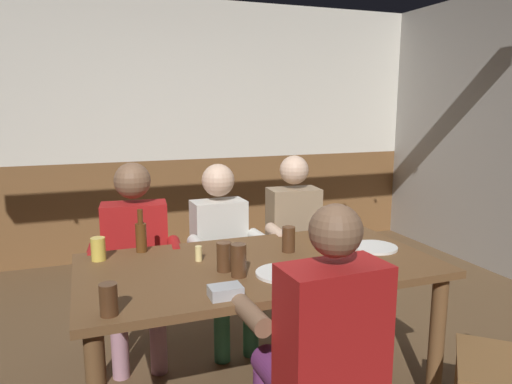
{
  "coord_description": "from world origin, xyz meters",
  "views": [
    {
      "loc": [
        -0.83,
        -2.37,
        1.59
      ],
      "look_at": [
        0.0,
        -0.09,
        1.14
      ],
      "focal_mm": 33.48,
      "sensor_mm": 36.0,
      "label": 1
    }
  ],
  "objects": [
    {
      "name": "pint_glass_3",
      "position": [
        0.45,
        -0.21,
        0.85
      ],
      "size": [
        0.08,
        0.08,
        0.13
      ],
      "primitive_type": "cylinder",
      "color": "gold",
      "rests_on": "dining_table"
    },
    {
      "name": "bottle_0",
      "position": [
        -0.55,
        0.25,
        0.87
      ],
      "size": [
        0.06,
        0.06,
        0.24
      ],
      "color": "#593314",
      "rests_on": "dining_table"
    },
    {
      "name": "plate_0",
      "position": [
        0.04,
        -0.36,
        0.79
      ],
      "size": [
        0.27,
        0.27,
        0.01
      ],
      "primitive_type": "cylinder",
      "color": "white",
      "rests_on": "dining_table"
    },
    {
      "name": "plate_1",
      "position": [
        0.7,
        -0.15,
        0.79
      ],
      "size": [
        0.26,
        0.26,
        0.01
      ],
      "primitive_type": "cylinder",
      "color": "white",
      "rests_on": "dining_table"
    },
    {
      "name": "pint_glass_0",
      "position": [
        -0.17,
        -0.31,
        0.86
      ],
      "size": [
        0.07,
        0.07,
        0.16
      ],
      "primitive_type": "cylinder",
      "color": "#4C2D19",
      "rests_on": "dining_table"
    },
    {
      "name": "person_3",
      "position": [
        -0.0,
        -0.84,
        0.68
      ],
      "size": [
        0.55,
        0.55,
        1.24
      ],
      "rotation": [
        0.0,
        0.0,
        0.05
      ],
      "color": "#AD1919",
      "rests_on": "ground_plane"
    },
    {
      "name": "person_1",
      "position": [
        0.0,
        0.55,
        0.66
      ],
      "size": [
        0.5,
        0.5,
        1.2
      ],
      "rotation": [
        0.0,
        0.0,
        3.18
      ],
      "color": "silver",
      "rests_on": "ground_plane"
    },
    {
      "name": "table_candle",
      "position": [
        -0.29,
        -0.02,
        0.82
      ],
      "size": [
        0.04,
        0.04,
        0.08
      ],
      "primitive_type": "cylinder",
      "color": "#F9E08C",
      "rests_on": "dining_table"
    },
    {
      "name": "ground_plane",
      "position": [
        0.0,
        0.0,
        0.0
      ],
      "size": [
        6.72,
        6.72,
        0.0
      ],
      "primitive_type": "plane",
      "color": "brown"
    },
    {
      "name": "dining_table",
      "position": [
        0.0,
        -0.14,
        0.68
      ],
      "size": [
        1.83,
        0.95,
        0.78
      ],
      "color": "brown",
      "rests_on": "ground_plane"
    },
    {
      "name": "pint_glass_5",
      "position": [
        -0.21,
        -0.21,
        0.85
      ],
      "size": [
        0.07,
        0.07,
        0.15
      ],
      "primitive_type": "cylinder",
      "color": "#4C2D19",
      "rests_on": "dining_table"
    },
    {
      "name": "bottle_1",
      "position": [
        0.45,
        -0.08,
        0.86
      ],
      "size": [
        0.06,
        0.06,
        0.23
      ],
      "color": "#593314",
      "rests_on": "dining_table"
    },
    {
      "name": "pint_glass_2",
      "position": [
        -0.78,
        0.18,
        0.84
      ],
      "size": [
        0.08,
        0.08,
        0.12
      ],
      "primitive_type": "cylinder",
      "color": "#E5C64C",
      "rests_on": "dining_table"
    },
    {
      "name": "person_0",
      "position": [
        -0.56,
        0.57,
        0.69
      ],
      "size": [
        0.57,
        0.54,
        1.23
      ],
      "rotation": [
        0.0,
        0.0,
        3.03
      ],
      "color": "#AD1919",
      "rests_on": "ground_plane"
    },
    {
      "name": "person_2",
      "position": [
        0.54,
        0.56,
        0.68
      ],
      "size": [
        0.51,
        0.53,
        1.24
      ],
      "rotation": [
        0.0,
        0.0,
        3.07
      ],
      "color": "#997F60",
      "rests_on": "ground_plane"
    },
    {
      "name": "back_wall_wainscot",
      "position": [
        0.0,
        2.63,
        0.51
      ],
      "size": [
        5.6,
        0.12,
        1.01
      ],
      "primitive_type": "cube",
      "color": "brown",
      "rests_on": "ground_plane"
    },
    {
      "name": "back_wall_upper",
      "position": [
        0.0,
        2.63,
        1.82
      ],
      "size": [
        5.6,
        0.12,
        1.62
      ],
      "primitive_type": "cube",
      "color": "silver"
    },
    {
      "name": "pint_glass_4",
      "position": [
        0.22,
        -0.03,
        0.85
      ],
      "size": [
        0.07,
        0.07,
        0.14
      ],
      "primitive_type": "cylinder",
      "color": "#4C2D19",
      "rests_on": "dining_table"
    },
    {
      "name": "pint_glass_6",
      "position": [
        0.48,
        0.13,
        0.84
      ],
      "size": [
        0.08,
        0.08,
        0.12
      ],
      "primitive_type": "cylinder",
      "color": "gold",
      "rests_on": "dining_table"
    },
    {
      "name": "pint_glass_1",
      "position": [
        -0.77,
        -0.53,
        0.84
      ],
      "size": [
        0.07,
        0.07,
        0.13
      ],
      "primitive_type": "cylinder",
      "color": "#4C2D19",
      "rests_on": "dining_table"
    },
    {
      "name": "condiment_caddy",
      "position": [
        -0.3,
        -0.52,
        0.8
      ],
      "size": [
        0.14,
        0.1,
        0.05
      ],
      "primitive_type": "cube",
      "color": "#B2B7BC",
      "rests_on": "dining_table"
    }
  ]
}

